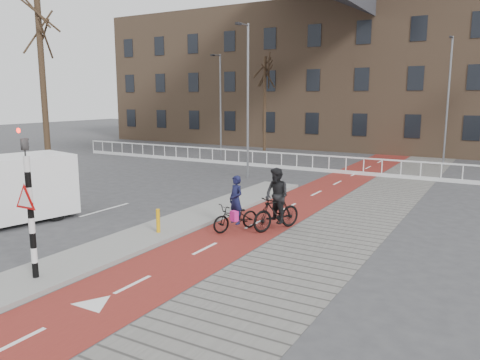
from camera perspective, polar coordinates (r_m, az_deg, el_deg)
The scene contains 15 objects.
ground at distance 13.07m, azimuth -14.86°, elevation -9.50°, with size 120.00×120.00×0.00m, color #38383A.
bike_lane at distance 20.50m, azimuth 8.30°, elevation -2.11°, with size 2.50×60.00×0.01m, color maroon.
sidewalk at distance 19.69m, azimuth 15.91°, elevation -2.91°, with size 3.00×60.00×0.01m, color slate.
curb_island at distance 16.39m, azimuth -6.79°, elevation -4.99°, with size 1.80×16.00×0.12m, color gray.
traffic_signal at distance 11.72m, azimuth -24.34°, elevation -2.22°, with size 0.80×0.80×3.68m.
bollard at distance 14.88m, azimuth -9.95°, elevation -4.91°, with size 0.12×0.12×0.75m, color #DD9E0C.
cyclist_near at distance 15.17m, azimuth -0.50°, elevation -3.98°, with size 1.26×1.82×1.81m.
cyclist_far at distance 15.26m, azimuth 4.48°, elevation -3.00°, with size 1.27×1.97×2.05m.
railing at distance 29.41m, azimuth 1.53°, elevation 2.29°, with size 28.00×0.10×0.99m.
townhouse_row at distance 42.49m, azimuth 14.01°, elevation 14.56°, with size 46.00×10.00×15.90m.
tree_left at distance 27.17m, azimuth -22.84°, elevation 10.07°, with size 0.32×0.32×9.32m, color #302315.
tree_mid at distance 37.76m, azimuth 3.02°, elevation 9.20°, with size 0.24×0.24×7.43m, color #302315.
streetlight_near at distance 24.72m, azimuth 0.97°, elevation 9.38°, with size 0.12×0.12×7.98m, color slate.
streetlight_left at distance 34.07m, azimuth -2.37°, elevation 8.98°, with size 0.12×0.12×7.27m, color slate.
streetlight_right at distance 31.94m, azimuth 24.00°, elevation 8.62°, with size 0.12×0.12×7.90m, color slate.
Camera 1 is at (8.76, -8.68, 4.31)m, focal length 35.00 mm.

